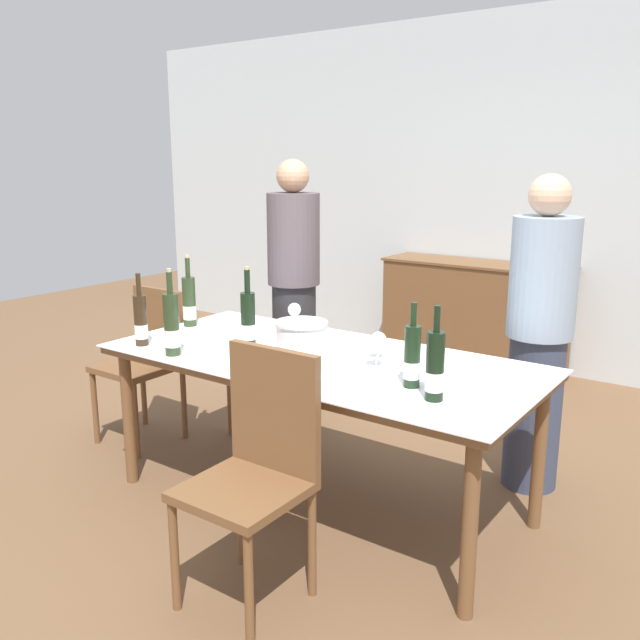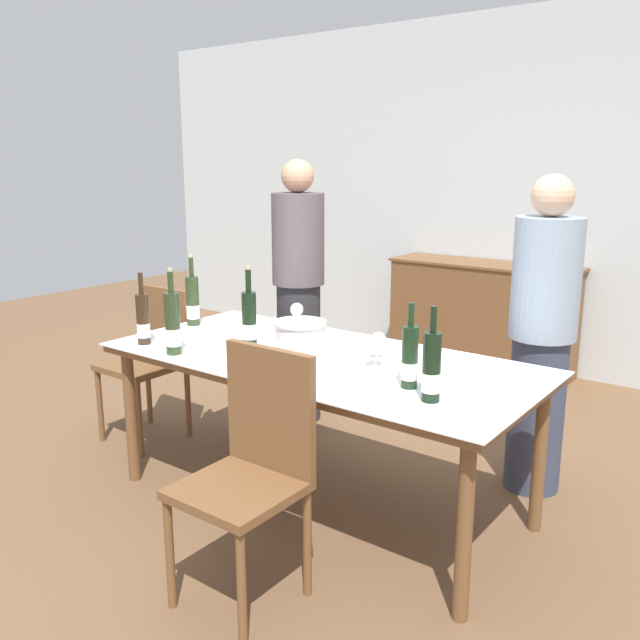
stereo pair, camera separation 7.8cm
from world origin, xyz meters
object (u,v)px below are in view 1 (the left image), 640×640
(wine_glass_0, at_px, (294,311))
(wine_glass_3, at_px, (318,326))
(wine_bottle_0, at_px, (412,358))
(ice_bucket, at_px, (301,344))
(sideboard_cabinet, at_px, (474,316))
(wine_bottle_2, at_px, (435,368))
(wine_bottle_5, at_px, (141,321))
(chair_left_end, at_px, (148,353))
(wine_bottle_1, at_px, (248,320))
(person_guest_left, at_px, (539,336))
(wine_glass_1, at_px, (378,341))
(dining_table, at_px, (320,369))
(wine_bottle_3, at_px, (172,326))
(wine_bottle_4, at_px, (189,303))
(person_host, at_px, (294,293))
(wine_glass_2, at_px, (377,344))
(chair_near_front, at_px, (258,460))

(wine_glass_0, xyz_separation_m, wine_glass_3, (0.30, -0.19, -0.00))
(wine_bottle_0, bearing_deg, ice_bucket, -171.91)
(sideboard_cabinet, bearing_deg, wine_glass_3, -86.03)
(wine_bottle_2, distance_m, wine_bottle_5, 1.56)
(wine_glass_3, relative_size, chair_left_end, 0.16)
(wine_bottle_1, relative_size, person_guest_left, 0.25)
(wine_glass_0, bearing_deg, wine_bottle_1, -86.42)
(sideboard_cabinet, height_order, wine_glass_0, wine_glass_0)
(wine_glass_1, height_order, chair_left_end, chair_left_end)
(wine_glass_3, height_order, chair_left_end, chair_left_end)
(dining_table, relative_size, wine_glass_0, 14.01)
(wine_bottle_2, height_order, wine_glass_1, wine_bottle_2)
(wine_glass_1, bearing_deg, wine_glass_3, 175.61)
(wine_bottle_2, height_order, wine_bottle_3, wine_bottle_3)
(wine_bottle_0, bearing_deg, wine_bottle_5, -171.34)
(wine_bottle_5, distance_m, chair_left_end, 0.74)
(wine_bottle_1, distance_m, wine_bottle_4, 0.58)
(wine_bottle_2, bearing_deg, wine_bottle_4, 169.58)
(wine_glass_3, height_order, person_host, person_host)
(dining_table, bearing_deg, chair_left_end, 176.43)
(dining_table, relative_size, wine_glass_2, 13.51)
(wine_bottle_1, relative_size, wine_glass_2, 2.62)
(chair_left_end, relative_size, person_guest_left, 0.57)
(wine_glass_0, xyz_separation_m, chair_left_end, (-0.91, -0.27, -0.33))
(wine_bottle_0, distance_m, wine_bottle_3, 1.18)
(wine_bottle_3, distance_m, wine_glass_3, 0.72)
(wine_glass_0, bearing_deg, dining_table, -39.82)
(wine_bottle_4, height_order, chair_near_front, wine_bottle_4)
(wine_bottle_3, height_order, wine_glass_1, wine_bottle_3)
(wine_bottle_1, height_order, wine_bottle_5, wine_bottle_1)
(wine_bottle_1, bearing_deg, wine_glass_1, 16.40)
(person_guest_left, bearing_deg, sideboard_cabinet, 121.37)
(wine_glass_2, xyz_separation_m, wine_glass_3, (-0.43, 0.15, -0.01))
(wine_bottle_5, height_order, wine_glass_2, wine_bottle_5)
(wine_bottle_5, height_order, wine_glass_1, wine_bottle_5)
(wine_bottle_1, relative_size, wine_bottle_5, 1.10)
(wine_glass_1, relative_size, person_guest_left, 0.08)
(wine_bottle_0, relative_size, wine_bottle_1, 0.88)
(person_guest_left, bearing_deg, wine_glass_0, -159.55)
(wine_bottle_0, xyz_separation_m, wine_glass_0, (-0.98, 0.49, -0.02))
(wine_glass_1, height_order, chair_near_front, chair_near_front)
(person_host, bearing_deg, person_guest_left, -1.16)
(wine_bottle_4, height_order, person_host, person_host)
(wine_bottle_1, bearing_deg, person_host, 114.09)
(wine_glass_2, xyz_separation_m, person_host, (-1.10, 0.82, -0.03))
(wine_glass_3, relative_size, person_host, 0.09)
(wine_bottle_2, bearing_deg, person_host, 144.79)
(chair_near_front, xyz_separation_m, chair_left_end, (-1.56, 0.80, -0.03))
(dining_table, relative_size, wine_bottle_1, 5.15)
(wine_bottle_0, bearing_deg, chair_near_front, -120.56)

